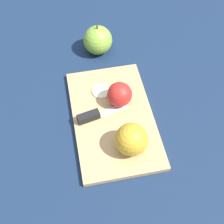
# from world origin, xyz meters

# --- Properties ---
(ground_plane) EXTENTS (4.00, 4.00, 0.00)m
(ground_plane) POSITION_xyz_m (0.00, 0.00, 0.00)
(ground_plane) COLOR #14233D
(cutting_board) EXTENTS (0.39, 0.28, 0.01)m
(cutting_board) POSITION_xyz_m (0.00, 0.00, 0.01)
(cutting_board) COLOR tan
(cutting_board) RESTS_ON ground_plane
(apple_half_left) EXTENTS (0.08, 0.08, 0.08)m
(apple_half_left) POSITION_xyz_m (-0.10, -0.04, 0.05)
(apple_half_left) COLOR gold
(apple_half_left) RESTS_ON cutting_board
(apple_half_right) EXTENTS (0.07, 0.07, 0.07)m
(apple_half_right) POSITION_xyz_m (0.05, -0.02, 0.05)
(apple_half_right) COLOR red
(apple_half_right) RESTS_ON cutting_board
(knife) EXTENTS (0.08, 0.14, 0.02)m
(knife) POSITION_xyz_m (-0.00, 0.06, 0.02)
(knife) COLOR silver
(knife) RESTS_ON cutting_board
(apple_slice) EXTENTS (0.05, 0.05, 0.00)m
(apple_slice) POSITION_xyz_m (0.08, 0.03, 0.02)
(apple_slice) COLOR beige
(apple_slice) RESTS_ON cutting_board
(apple_whole) EXTENTS (0.09, 0.09, 0.10)m
(apple_whole) POSITION_xyz_m (0.26, 0.05, 0.04)
(apple_whole) COLOR olive
(apple_whole) RESTS_ON ground_plane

